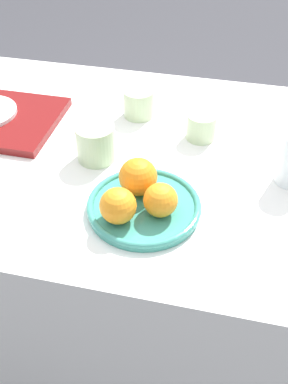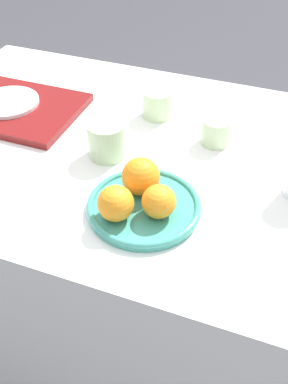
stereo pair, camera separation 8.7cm
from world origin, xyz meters
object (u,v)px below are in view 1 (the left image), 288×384
Objects in this scene: cup_2 at (201,126)px; fruit_platter at (144,206)px; cup_3 at (139,103)px; cup_1 at (96,143)px; orange_1 at (160,200)px; orange_0 at (138,177)px; orange_2 at (118,206)px.

fruit_platter is at bearing -105.13° from cup_2.
cup_2 is at bearing -21.38° from cup_3.
cup_1 is 0.21m from cup_3.
orange_1 is at bearing -41.85° from cup_1.
fruit_platter is at bearing -74.95° from cup_3.
cup_2 is (0.22, 0.14, -0.01)m from cup_1.
orange_0 reaches higher than orange_1.
cup_1 is (-0.15, 0.15, 0.03)m from fruit_platter.
cup_2 is at bearing 68.39° from orange_0.
cup_1 is at bearing 138.52° from orange_0.
orange_1 is 0.76× the size of cup_1.
cup_1 is 0.26m from cup_2.
orange_1 is 0.95× the size of orange_2.
orange_0 is (-0.02, 0.04, 0.04)m from fruit_platter.
orange_2 is 0.23m from cup_1.
orange_0 is 0.89× the size of cup_1.
cup_2 is (0.08, 0.28, 0.02)m from fruit_platter.
cup_2 is at bearing 82.16° from orange_1.
cup_1 is (-0.18, 0.16, -0.01)m from orange_1.
orange_0 is 1.11× the size of cup_2.
orange_2 is 0.80× the size of cup_1.
orange_1 is (0.04, -0.01, 0.04)m from fruit_platter.
orange_2 is 0.41m from cup_3.
orange_0 reaches higher than fruit_platter.
orange_1 is at bearing -42.65° from orange_0.
orange_2 is (-0.04, -0.05, 0.04)m from fruit_platter.
fruit_platter is at bearing 52.50° from orange_2.
orange_1 is (0.06, -0.05, -0.01)m from orange_0.
orange_0 is 1.10× the size of orange_2.
orange_1 is 0.24m from cup_1.
cup_3 is (0.05, 0.20, -0.01)m from cup_1.
orange_1 is 0.86× the size of cup_3.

